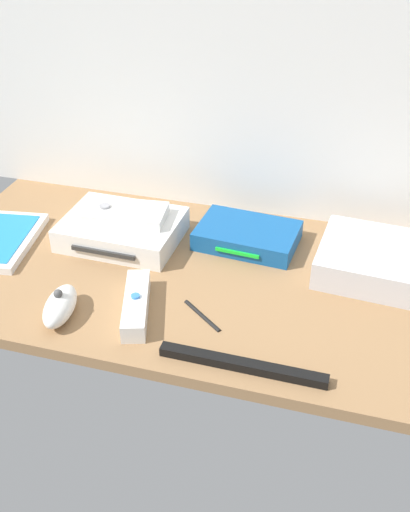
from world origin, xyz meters
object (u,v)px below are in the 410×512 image
Objects in this scene: mini_computer at (370,259)px; remote_wand at (136,305)px; game_console at (122,229)px; network_router at (247,235)px; remote_nunchuk at (60,306)px; stylus_pen at (202,314)px; remote_classic_pad at (126,214)px; sensor_bar at (242,365)px.

mini_computer is 1.20× the size of remote_wand.
game_console is 1.17× the size of mini_computer.
game_console is 22.01cm from remote_wand.
mini_computer is at bearing -3.76° from network_router.
network_router is at bearing 41.73° from remote_nunchuk.
remote_classic_pad is at bearing 137.45° from stylus_pen.
game_console is at bearing -157.24° from remote_classic_pad.
remote_nunchuk is at bearing -99.78° from remote_classic_pad.
mini_computer is 22.32cm from network_router.
mini_computer is 40.44cm from remote_wand.
mini_computer is 1.73× the size of remote_nunchuk.
remote_wand is 22.38cm from remote_classic_pad.
remote_nunchuk is 0.44× the size of sensor_bar.
mini_computer is 31.07cm from stylus_pen.
remote_classic_pad reaches higher than game_console.
stylus_pen is (10.19, 1.89, -1.16)cm from remote_wand.
game_console is at bearing 139.45° from stylus_pen.
remote_classic_pad is (-43.82, -1.35, 2.77)cm from mini_computer.
remote_wand reaches higher than stylus_pen.
stylus_pen is at bearing -48.82° from remote_classic_pad.
mini_computer is 32.90cm from sensor_bar.
remote_nunchuk reaches higher than game_console.
remote_classic_pad is (-21.75, -4.56, 3.71)cm from network_router.
network_router is 32.77cm from sensor_bar.
sensor_bar is at bearing -74.11° from network_router.
remote_wand is at bearing -169.50° from stylus_pen.
remote_classic_pad is 39.71cm from sensor_bar.
remote_nunchuk is (-0.60, -23.53, -0.16)cm from game_console.
stylus_pen is (-8.58, 9.53, -0.35)cm from sensor_bar.
remote_classic_pad is at bearing 30.42° from game_console.
mini_computer reaches higher than remote_wand.
remote_classic_pad is 1.69× the size of stylus_pen.
remote_wand is 1.69× the size of stylus_pen.
stylus_pen is (20.50, -17.54, -1.85)cm from game_console.
stylus_pen is (-24.19, -19.37, -2.29)cm from mini_computer.
mini_computer reaches higher than sensor_bar.
mini_computer is 43.93cm from remote_classic_pad.
remote_classic_pad reaches higher than network_router.
remote_wand is 0.63× the size of sensor_bar.
stylus_pen is at bearing 6.69° from remote_nunchuk.
remote_wand is at bearing -60.66° from game_console.
remote_wand is at bearing -112.19° from network_router.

